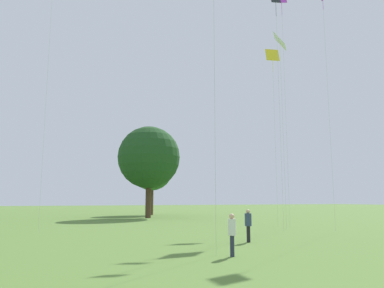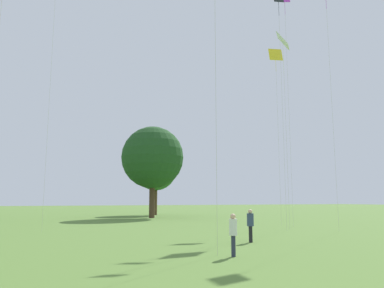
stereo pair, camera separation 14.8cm
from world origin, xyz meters
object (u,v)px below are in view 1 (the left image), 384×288
kite_6 (280,45)px  distant_tree_1 (152,170)px  distant_tree_2 (149,157)px  kite_2 (276,15)px  person_standing_3 (232,231)px  person_standing_2 (248,223)px  kite_1 (272,59)px  kite_8 (282,13)px  kite_7 (323,5)px

kite_6 → distant_tree_1: size_ratio=1.59×
distant_tree_1 → distant_tree_2: 8.99m
kite_2 → kite_6: 2.50m
person_standing_3 → person_standing_2: bearing=-42.3°
person_standing_3 → distant_tree_2: size_ratio=0.15×
kite_1 → distant_tree_2: bearing=169.8°
kite_2 → distant_tree_1: 32.62m
person_standing_3 → kite_8: bearing=-48.4°
kite_7 → distant_tree_1: bearing=54.6°
kite_2 → distant_tree_1: kite_2 is taller
distant_tree_1 → person_standing_3: bearing=-103.5°
person_standing_3 → distant_tree_1: 41.74m
kite_1 → distant_tree_2: size_ratio=1.42×
kite_7 → kite_8: kite_8 is taller
kite_8 → kite_1: bearing=157.2°
person_standing_2 → kite_8: size_ratio=0.08×
kite_7 → distant_tree_1: size_ratio=1.89×
kite_6 → distant_tree_1: bearing=89.6°
kite_1 → kite_6: kite_1 is taller
person_standing_3 → kite_8: kite_8 is taller
person_standing_3 → distant_tree_1: bearing=-16.2°
kite_8 → person_standing_3: bearing=-66.4°
kite_7 → kite_2: bearing=114.5°
kite_1 → kite_6: size_ratio=1.03×
distant_tree_1 → kite_1: bearing=-83.2°
kite_2 → kite_6: bearing=107.7°
person_standing_2 → person_standing_3: size_ratio=1.03×
kite_2 → kite_8: bearing=108.0°
kite_6 → distant_tree_1: 30.91m
kite_7 → kite_8: bearing=50.8°
person_standing_2 → person_standing_3: bearing=137.5°
person_standing_3 → kite_2: bearing=-49.0°
kite_7 → person_standing_2: bearing=159.4°
person_standing_2 → person_standing_3: (-3.30, -3.99, -0.01)m
person_standing_3 → kite_1: kite_1 is taller
person_standing_2 → distant_tree_1: distant_tree_1 is taller
distant_tree_1 → distant_tree_2: bearing=-110.4°
kite_2 → kite_8: kite_8 is taller
person_standing_3 → kite_7: 22.05m
person_standing_2 → kite_1: (9.46, 10.11, 14.11)m
person_standing_2 → kite_1: bearing=-46.1°
person_standing_2 → kite_8: bearing=-51.2°
person_standing_3 → distant_tree_1: distant_tree_1 is taller
distant_tree_2 → kite_6: bearing=-78.8°
person_standing_2 → distant_tree_1: size_ratio=0.17×
person_standing_3 → kite_8: (12.70, 12.40, 17.89)m
person_standing_2 → distant_tree_1: bearing=-12.9°
kite_2 → kite_7: size_ratio=0.98×
kite_7 → kite_8: (-0.16, 4.84, 1.66)m
kite_6 → person_standing_2: bearing=-142.0°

